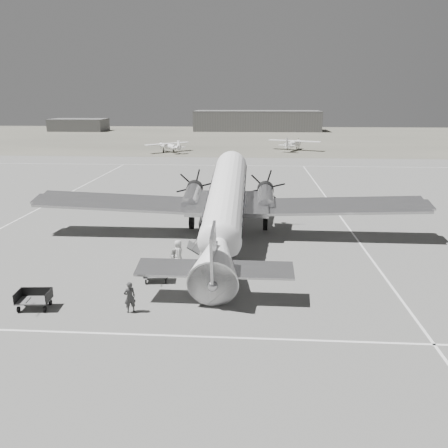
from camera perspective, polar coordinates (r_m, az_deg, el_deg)
The scene contains 16 objects.
ground at distance 34.12m, azimuth -2.47°, elevation -2.36°, with size 260.00×260.00×0.00m, color slate.
taxi_line_near at distance 21.44m, azimuth -6.54°, elevation -14.30°, with size 60.00×0.15×0.01m, color white.
taxi_line_right at distance 34.98m, azimuth 17.49°, elevation -2.65°, with size 0.15×80.00×0.01m, color white.
taxi_line_left at distance 48.57m, azimuth -22.78°, elevation 2.01°, with size 0.15×60.00×0.01m, color white.
taxi_line_horizon at distance 73.06m, azimuth 0.86°, elevation 7.65°, with size 90.00×0.15×0.01m, color white.
grass_infield at distance 127.67m, azimuth 2.10°, elevation 11.30°, with size 260.00×90.00×0.01m, color #696659.
hangar_main at distance 152.36m, azimuth 4.33°, elevation 13.30°, with size 42.00×14.00×6.60m.
shed_secondary at distance 158.62m, azimuth -18.43°, elevation 12.19°, with size 18.00×10.00×4.00m, color #535353.
dc3_airliner at distance 32.73m, azimuth 0.22°, elevation 2.38°, with size 31.86×22.11×6.07m, color #ADADB0, non-canonical shape.
light_plane_left at distance 91.80m, azimuth -7.21°, elevation 9.93°, with size 10.01×8.12×2.08m, color white, non-canonical shape.
light_plane_right at distance 95.50m, azimuth 9.03°, elevation 10.18°, with size 11.39×9.24×2.36m, color white, non-canonical shape.
baggage_cart_near at distance 27.14m, azimuth -8.85°, elevation -6.57°, with size 1.56×1.10×0.88m, color #535353, non-canonical shape.
baggage_cart_far at distance 25.62m, azimuth -23.57°, elevation -9.06°, with size 1.80×1.27×1.02m, color #535353, non-canonical shape.
ground_crew at distance 23.57m, azimuth -12.21°, elevation -9.31°, with size 0.62×0.41×1.70m, color #323232.
ramp_agent at distance 28.65m, azimuth -6.47°, elevation -4.58°, with size 0.72×0.56×1.47m, color silver.
passenger at distance 29.24m, azimuth -5.98°, elevation -3.80°, with size 0.88×0.57×1.79m, color silver.
Camera 1 is at (3.53, -32.16, 10.85)m, focal length 35.00 mm.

